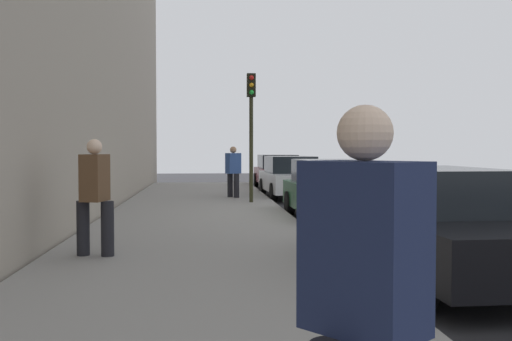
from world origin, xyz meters
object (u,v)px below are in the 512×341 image
(traffic_light_pole, at_px, (251,115))
(parked_car_green, at_px, (331,190))
(pedestrian_blue_coat, at_px, (233,170))
(pedestrian_navy_coat, at_px, (364,306))
(parked_car_maroon, at_px, (278,172))
(pedestrian_brown_coat, at_px, (95,194))
(parked_car_black, at_px, (435,222))
(parked_car_white, at_px, (291,177))

(traffic_light_pole, bearing_deg, parked_car_green, 26.84)
(pedestrian_blue_coat, relative_size, pedestrian_navy_coat, 0.94)
(parked_car_maroon, distance_m, traffic_light_pole, 8.89)
(parked_car_maroon, bearing_deg, parked_car_green, -0.59)
(parked_car_maroon, height_order, traffic_light_pole, traffic_light_pole)
(parked_car_green, distance_m, pedestrian_navy_coat, 12.20)
(pedestrian_brown_coat, bearing_deg, parked_car_green, 137.88)
(parked_car_maroon, bearing_deg, pedestrian_brown_coat, -15.98)
(parked_car_black, xyz_separation_m, traffic_light_pole, (-9.94, -1.80, 2.07))
(parked_car_green, distance_m, traffic_light_pole, 4.37)
(parked_car_green, bearing_deg, pedestrian_navy_coat, -11.56)
(pedestrian_brown_coat, xyz_separation_m, traffic_light_pole, (-8.74, 3.06, 1.73))
(parked_car_white, relative_size, parked_car_black, 0.97)
(parked_car_black, height_order, pedestrian_blue_coat, pedestrian_blue_coat)
(parked_car_maroon, height_order, parked_car_green, same)
(parked_car_maroon, xyz_separation_m, pedestrian_brown_coat, (17.19, -4.92, 0.34))
(parked_car_green, height_order, pedestrian_navy_coat, pedestrian_navy_coat)
(traffic_light_pole, bearing_deg, pedestrian_navy_coat, -2.62)
(parked_car_green, xyz_separation_m, traffic_light_pole, (-3.44, -1.74, 2.07))
(parked_car_white, relative_size, pedestrian_blue_coat, 2.74)
(pedestrian_brown_coat, height_order, traffic_light_pole, traffic_light_pole)
(parked_car_maroon, relative_size, pedestrian_brown_coat, 2.36)
(parked_car_white, distance_m, pedestrian_navy_coat, 18.81)
(parked_car_green, distance_m, parked_car_black, 6.51)
(parked_car_green, bearing_deg, pedestrian_brown_coat, -42.12)
(parked_car_maroon, xyz_separation_m, parked_car_green, (11.88, -0.12, 0.00))
(parked_car_green, height_order, pedestrian_brown_coat, pedestrian_brown_coat)
(pedestrian_navy_coat, bearing_deg, traffic_light_pole, 177.38)
(parked_car_white, height_order, parked_car_green, same)
(parked_car_white, distance_m, traffic_light_pole, 4.23)
(pedestrian_blue_coat, height_order, traffic_light_pole, traffic_light_pole)
(pedestrian_navy_coat, bearing_deg, parked_car_white, 172.69)
(pedestrian_brown_coat, bearing_deg, pedestrian_navy_coat, 19.54)
(traffic_light_pole, bearing_deg, pedestrian_brown_coat, -19.29)
(parked_car_maroon, distance_m, parked_car_black, 18.39)
(traffic_light_pole, bearing_deg, parked_car_maroon, 167.58)
(parked_car_maroon, xyz_separation_m, parked_car_white, (5.17, -0.17, 0.00))
(parked_car_black, bearing_deg, pedestrian_blue_coat, -169.13)
(pedestrian_brown_coat, distance_m, traffic_light_pole, 9.42)
(pedestrian_navy_coat, bearing_deg, parked_car_maroon, 173.86)
(parked_car_maroon, xyz_separation_m, traffic_light_pole, (8.45, -1.86, 2.07))
(parked_car_maroon, xyz_separation_m, pedestrian_navy_coat, (23.82, -2.56, 0.36))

